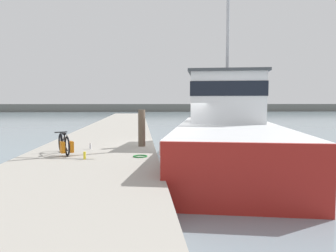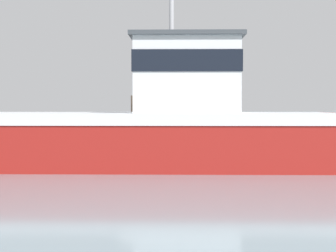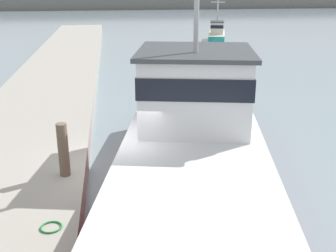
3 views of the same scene
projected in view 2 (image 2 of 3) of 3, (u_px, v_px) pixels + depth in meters
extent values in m
plane|color=gray|center=(153.00, 159.00, 17.87)|extent=(320.00, 320.00, 0.00)
cube|color=#A39E93|center=(141.00, 142.00, 20.96)|extent=(4.60, 80.00, 0.75)
cube|color=maroon|center=(136.00, 140.00, 15.62)|extent=(6.17, 12.69, 1.64)
cube|color=silver|center=(136.00, 118.00, 15.60)|extent=(6.20, 12.46, 0.33)
cube|color=silver|center=(186.00, 77.00, 15.52)|extent=(3.58, 3.53, 2.14)
cube|color=black|center=(186.00, 65.00, 15.50)|extent=(3.65, 3.60, 0.60)
cube|color=#3D4247|center=(186.00, 40.00, 15.47)|extent=(3.86, 3.81, 0.12)
torus|color=black|center=(72.00, 124.00, 21.11)|extent=(0.32, 0.63, 0.67)
torus|color=black|center=(97.00, 124.00, 21.73)|extent=(0.32, 0.63, 0.67)
cylinder|color=black|center=(76.00, 126.00, 21.21)|extent=(0.18, 0.36, 0.18)
cylinder|color=black|center=(82.00, 122.00, 21.34)|extent=(0.09, 0.15, 0.51)
cylinder|color=black|center=(78.00, 120.00, 21.23)|extent=(0.23, 0.47, 0.38)
cylinder|color=black|center=(88.00, 122.00, 21.50)|extent=(0.32, 0.66, 0.51)
cylinder|color=black|center=(89.00, 116.00, 21.52)|extent=(0.26, 0.54, 0.05)
cylinder|color=black|center=(96.00, 120.00, 21.71)|extent=(0.07, 0.11, 0.34)
cylinder|color=black|center=(95.00, 115.00, 21.68)|extent=(0.42, 0.21, 0.04)
cube|color=black|center=(82.00, 115.00, 21.34)|extent=(0.19, 0.26, 0.05)
cube|color=orange|center=(72.00, 125.00, 21.25)|extent=(0.24, 0.34, 0.37)
cube|color=orange|center=(75.00, 125.00, 21.02)|extent=(0.24, 0.34, 0.37)
cylinder|color=brown|center=(135.00, 115.00, 19.08)|extent=(0.29, 0.29, 1.48)
torus|color=#197A2D|center=(63.00, 135.00, 18.71)|extent=(0.47, 0.47, 0.04)
cylinder|color=silver|center=(114.00, 130.00, 20.92)|extent=(0.08, 0.08, 0.23)
cylinder|color=yellow|center=(56.00, 131.00, 20.35)|extent=(0.08, 0.08, 0.24)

